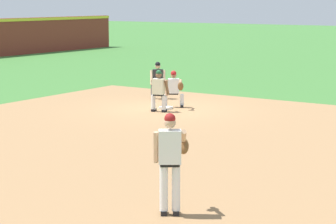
# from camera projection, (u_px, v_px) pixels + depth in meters

# --- Properties ---
(ground_plane) EXTENTS (160.00, 160.00, 0.00)m
(ground_plane) POSITION_uv_depth(u_px,v_px,m) (166.00, 109.00, 23.29)
(ground_plane) COLOR #3D7533
(infield_dirt_patch) EXTENTS (18.00, 18.00, 0.01)m
(infield_dirt_patch) POSITION_uv_depth(u_px,v_px,m) (167.00, 145.00, 17.53)
(infield_dirt_patch) COLOR #9E754C
(infield_dirt_patch) RESTS_ON ground
(first_base_bag) EXTENTS (0.38, 0.38, 0.09)m
(first_base_bag) POSITION_uv_depth(u_px,v_px,m) (166.00, 108.00, 23.28)
(first_base_bag) COLOR white
(first_base_bag) RESTS_ON ground
(baseball) EXTENTS (0.07, 0.07, 0.07)m
(baseball) POSITION_uv_depth(u_px,v_px,m) (161.00, 135.00, 18.62)
(baseball) COLOR white
(baseball) RESTS_ON ground
(pitcher) EXTENTS (0.85, 0.57, 1.86)m
(pitcher) POSITION_uv_depth(u_px,v_px,m) (171.00, 157.00, 11.63)
(pitcher) COLOR black
(pitcher) RESTS_ON ground
(first_baseman) EXTENTS (0.81, 1.04, 1.34)m
(first_baseman) POSITION_uv_depth(u_px,v_px,m) (174.00, 88.00, 23.48)
(first_baseman) COLOR black
(first_baseman) RESTS_ON ground
(baserunner) EXTENTS (0.52, 0.64, 1.46)m
(baserunner) POSITION_uv_depth(u_px,v_px,m) (159.00, 89.00, 22.58)
(baserunner) COLOR black
(baserunner) RESTS_ON ground
(umpire) EXTENTS (0.64, 0.68, 1.46)m
(umpire) POSITION_uv_depth(u_px,v_px,m) (158.00, 79.00, 25.61)
(umpire) COLOR black
(umpire) RESTS_ON ground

